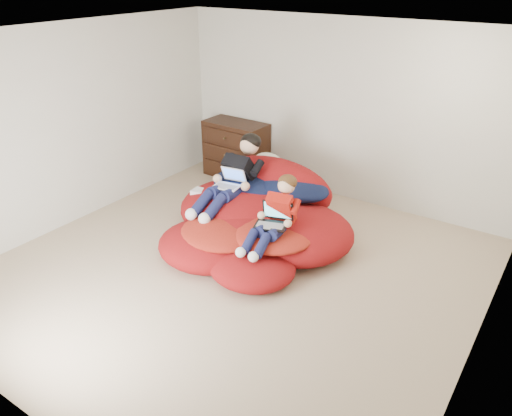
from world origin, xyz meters
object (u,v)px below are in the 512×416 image
at_px(dresser, 236,150).
at_px(laptop_white, 230,181).
at_px(older_boy, 235,173).
at_px(laptop_black, 274,219).
at_px(beanbag_pile, 257,217).
at_px(younger_boy, 276,212).

xyz_separation_m(dresser, laptop_white, (0.95, -1.42, 0.19)).
height_order(older_boy, laptop_black, older_boy).
relative_size(beanbag_pile, laptop_white, 6.54).
bearing_deg(beanbag_pile, laptop_white, 179.37).
xyz_separation_m(dresser, younger_boy, (1.88, -1.81, 0.18)).
xyz_separation_m(older_boy, younger_boy, (0.93, -0.50, -0.08)).
height_order(laptop_white, laptop_black, laptop_white).
bearing_deg(beanbag_pile, younger_boy, -37.07).
distance_m(beanbag_pile, laptop_white, 0.57).
bearing_deg(beanbag_pile, laptop_black, -39.81).
distance_m(beanbag_pile, laptop_black, 0.74).
relative_size(beanbag_pile, laptop_black, 5.95).
bearing_deg(laptop_black, dresser, 135.46).
height_order(dresser, younger_boy, younger_boy).
bearing_deg(younger_boy, beanbag_pile, 142.93).
xyz_separation_m(dresser, laptop_black, (1.88, -1.85, 0.12)).
xyz_separation_m(beanbag_pile, younger_boy, (0.51, -0.39, 0.37)).
height_order(dresser, laptop_white, dresser).
bearing_deg(beanbag_pile, dresser, 133.86).
bearing_deg(younger_boy, laptop_black, -90.00).
relative_size(laptop_white, laptop_black, 0.91).
relative_size(beanbag_pile, older_boy, 1.84).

